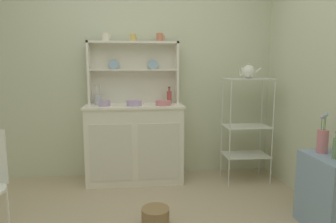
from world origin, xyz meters
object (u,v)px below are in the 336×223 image
object	(u,v)px
utensil_jar	(98,99)
porcelain_teapot	(248,72)
side_shelf_blue	(328,194)
flower_vase	(323,140)
oil_bottle	(336,148)
jam_bottle	(169,97)
bakers_rack	(247,119)
hutch_cabinet	(135,142)
hutch_shelf_unit	(134,68)
floor_basket	(155,217)
cup_cream_0	(105,37)
bowl_mixing_large	(104,103)

from	to	relation	value
utensil_jar	porcelain_teapot	bearing A→B (deg)	-7.09
side_shelf_blue	flower_vase	world-z (taller)	flower_vase
side_shelf_blue	oil_bottle	xyz separation A→B (m)	(0.00, -0.05, 0.39)
side_shelf_blue	jam_bottle	world-z (taller)	jam_bottle
bakers_rack	porcelain_teapot	xyz separation A→B (m)	(-0.00, 0.00, 0.53)
jam_bottle	utensil_jar	world-z (taller)	utensil_jar
hutch_cabinet	oil_bottle	xyz separation A→B (m)	(1.50, -1.30, 0.24)
hutch_shelf_unit	flower_vase	xyz separation A→B (m)	(1.50, -1.30, -0.57)
bakers_rack	hutch_shelf_unit	bearing A→B (deg)	166.90
bakers_rack	utensil_jar	bearing A→B (deg)	172.92
porcelain_teapot	flower_vase	xyz separation A→B (m)	(0.24, -1.00, -0.53)
bakers_rack	oil_bottle	size ratio (longest dim) A/B	5.56
floor_basket	flower_vase	xyz separation A→B (m)	(1.34, -0.11, 0.64)
jam_bottle	side_shelf_blue	bearing A→B (deg)	-50.69
hutch_cabinet	floor_basket	size ratio (longest dim) A/B	4.77
utensil_jar	porcelain_teapot	distance (m)	1.70
bakers_rack	oil_bottle	distance (m)	1.20
cup_cream_0	oil_bottle	xyz separation A→B (m)	(1.80, -1.42, -0.93)
hutch_cabinet	flower_vase	bearing A→B (deg)	-37.10
hutch_cabinet	hutch_shelf_unit	world-z (taller)	hutch_shelf_unit
side_shelf_blue	utensil_jar	distance (m)	2.40
utensil_jar	side_shelf_blue	bearing A→B (deg)	-34.99
floor_basket	porcelain_teapot	bearing A→B (deg)	39.27
flower_vase	oil_bottle	distance (m)	0.17
hutch_cabinet	bowl_mixing_large	xyz separation A→B (m)	(-0.32, -0.07, 0.46)
oil_bottle	hutch_cabinet	bearing A→B (deg)	139.04
cup_cream_0	floor_basket	bearing A→B (deg)	-68.03
hutch_cabinet	bakers_rack	xyz separation A→B (m)	(1.26, -0.13, 0.26)
hutch_shelf_unit	bowl_mixing_large	size ratio (longest dim) A/B	8.19
hutch_cabinet	bakers_rack	world-z (taller)	bakers_rack
bakers_rack	utensil_jar	xyz separation A→B (m)	(-1.66, 0.21, 0.22)
floor_basket	bowl_mixing_large	bearing A→B (deg)	116.59
porcelain_teapot	oil_bottle	world-z (taller)	porcelain_teapot
utensil_jar	oil_bottle	distance (m)	2.36
floor_basket	bowl_mixing_large	xyz separation A→B (m)	(-0.48, 0.95, 0.83)
flower_vase	hutch_shelf_unit	bearing A→B (deg)	139.11
bakers_rack	flower_vase	xyz separation A→B (m)	(0.24, -1.00, 0.00)
bakers_rack	oil_bottle	world-z (taller)	bakers_rack
hutch_shelf_unit	floor_basket	xyz separation A→B (m)	(0.16, -1.19, -1.21)
jam_bottle	flower_vase	distance (m)	1.65
cup_cream_0	porcelain_teapot	world-z (taller)	cup_cream_0
hutch_shelf_unit	side_shelf_blue	world-z (taller)	hutch_shelf_unit
flower_vase	bakers_rack	bearing A→B (deg)	103.48
hutch_shelf_unit	oil_bottle	bearing A→B (deg)	-44.35
hutch_shelf_unit	floor_basket	size ratio (longest dim) A/B	4.45
hutch_shelf_unit	flower_vase	bearing A→B (deg)	-40.89
bakers_rack	floor_basket	size ratio (longest dim) A/B	5.13
side_shelf_blue	jam_bottle	xyz separation A→B (m)	(-1.09, 1.34, 0.65)
bowl_mixing_large	jam_bottle	distance (m)	0.74
cup_cream_0	utensil_jar	xyz separation A→B (m)	(-0.10, -0.04, -0.69)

